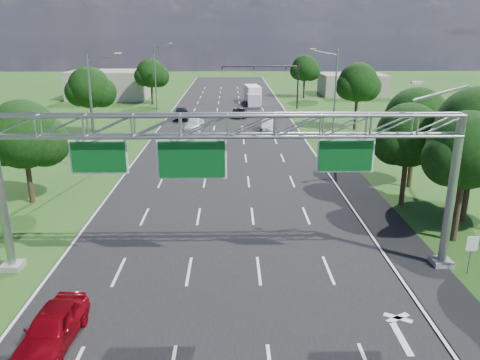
{
  "coord_description": "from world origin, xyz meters",
  "views": [
    {
      "loc": [
        0.43,
        -10.03,
        11.76
      ],
      "look_at": [
        0.91,
        15.98,
        3.51
      ],
      "focal_mm": 35.0,
      "sensor_mm": 36.0,
      "label": 1
    }
  ],
  "objects_px": {
    "red_coupe": "(53,327)",
    "box_truck": "(253,95)",
    "regulatory_sign": "(472,247)",
    "traffic_signal": "(276,76)",
    "sign_gantry": "(229,138)"
  },
  "relations": [
    {
      "from": "traffic_signal",
      "to": "sign_gantry",
      "type": "bearing_deg",
      "value": -97.68
    },
    {
      "from": "traffic_signal",
      "to": "box_truck",
      "type": "relative_size",
      "value": 1.52
    },
    {
      "from": "red_coupe",
      "to": "sign_gantry",
      "type": "bearing_deg",
      "value": 45.25
    },
    {
      "from": "red_coupe",
      "to": "box_truck",
      "type": "relative_size",
      "value": 0.54
    },
    {
      "from": "sign_gantry",
      "to": "box_truck",
      "type": "bearing_deg",
      "value": 86.3
    },
    {
      "from": "regulatory_sign",
      "to": "traffic_signal",
      "type": "distance_m",
      "value": 54.37
    },
    {
      "from": "traffic_signal",
      "to": "red_coupe",
      "type": "distance_m",
      "value": 61.03
    },
    {
      "from": "sign_gantry",
      "to": "regulatory_sign",
      "type": "height_order",
      "value": "sign_gantry"
    },
    {
      "from": "regulatory_sign",
      "to": "box_truck",
      "type": "height_order",
      "value": "box_truck"
    },
    {
      "from": "box_truck",
      "to": "regulatory_sign",
      "type": "bearing_deg",
      "value": -88.44
    },
    {
      "from": "traffic_signal",
      "to": "box_truck",
      "type": "height_order",
      "value": "traffic_signal"
    },
    {
      "from": "red_coupe",
      "to": "box_truck",
      "type": "height_order",
      "value": "box_truck"
    },
    {
      "from": "sign_gantry",
      "to": "regulatory_sign",
      "type": "distance_m",
      "value": 13.25
    },
    {
      "from": "regulatory_sign",
      "to": "red_coupe",
      "type": "xyz_separation_m",
      "value": [
        -19.02,
        -5.2,
        -0.77
      ]
    },
    {
      "from": "regulatory_sign",
      "to": "traffic_signal",
      "type": "xyz_separation_m",
      "value": [
        -4.92,
        54.02,
        3.66
      ]
    }
  ]
}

